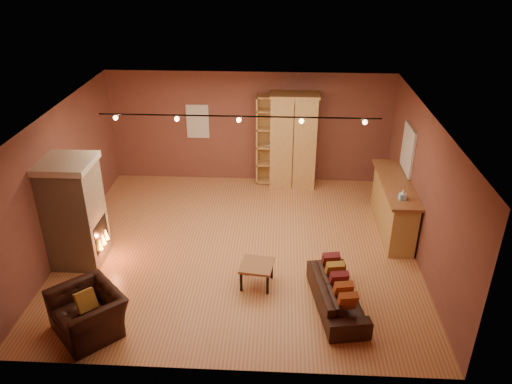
# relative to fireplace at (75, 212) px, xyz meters

# --- Properties ---
(floor) EXTENTS (7.00, 7.00, 0.00)m
(floor) POSITION_rel_fireplace_xyz_m (3.04, 0.60, -1.06)
(floor) COLOR #A7643B
(floor) RESTS_ON ground
(ceiling) EXTENTS (7.00, 7.00, 0.00)m
(ceiling) POSITION_rel_fireplace_xyz_m (3.04, 0.60, 1.74)
(ceiling) COLOR brown
(ceiling) RESTS_ON back_wall
(back_wall) EXTENTS (7.00, 0.02, 2.80)m
(back_wall) POSITION_rel_fireplace_xyz_m (3.04, 3.85, 0.34)
(back_wall) COLOR brown
(back_wall) RESTS_ON floor
(left_wall) EXTENTS (0.02, 6.50, 2.80)m
(left_wall) POSITION_rel_fireplace_xyz_m (-0.46, 0.60, 0.34)
(left_wall) COLOR brown
(left_wall) RESTS_ON floor
(right_wall) EXTENTS (0.02, 6.50, 2.80)m
(right_wall) POSITION_rel_fireplace_xyz_m (6.54, 0.60, 0.34)
(right_wall) COLOR brown
(right_wall) RESTS_ON floor
(fireplace) EXTENTS (1.01, 0.98, 2.12)m
(fireplace) POSITION_rel_fireplace_xyz_m (0.00, 0.00, 0.00)
(fireplace) COLOR tan
(fireplace) RESTS_ON floor
(back_window) EXTENTS (0.56, 0.04, 0.86)m
(back_window) POSITION_rel_fireplace_xyz_m (1.74, 3.83, 0.49)
(back_window) COLOR silver
(back_window) RESTS_ON back_wall
(bookcase) EXTENTS (0.93, 0.36, 2.28)m
(bookcase) POSITION_rel_fireplace_xyz_m (3.68, 3.73, 0.10)
(bookcase) COLOR tan
(bookcase) RESTS_ON floor
(armoire) EXTENTS (1.17, 0.67, 2.38)m
(armoire) POSITION_rel_fireplace_xyz_m (4.12, 3.55, 0.14)
(armoire) COLOR tan
(armoire) RESTS_ON floor
(bar_counter) EXTENTS (0.63, 2.36, 1.13)m
(bar_counter) POSITION_rel_fireplace_xyz_m (6.24, 1.48, -0.49)
(bar_counter) COLOR tan
(bar_counter) RESTS_ON floor
(tissue_box) EXTENTS (0.13, 0.13, 0.22)m
(tissue_box) POSITION_rel_fireplace_xyz_m (6.19, 0.72, 0.16)
(tissue_box) COLOR #95D2EE
(tissue_box) RESTS_ON bar_counter
(right_window) EXTENTS (0.05, 0.90, 1.00)m
(right_window) POSITION_rel_fireplace_xyz_m (6.51, 2.00, 0.59)
(right_window) COLOR silver
(right_window) RESTS_ON right_wall
(loveseat) EXTENTS (0.80, 1.83, 0.75)m
(loveseat) POSITION_rel_fireplace_xyz_m (4.84, -1.14, -0.70)
(loveseat) COLOR black
(loveseat) RESTS_ON floor
(armchair) EXTENTS (1.27, 1.28, 0.95)m
(armchair) POSITION_rel_fireplace_xyz_m (0.84, -1.93, -0.58)
(armchair) COLOR black
(armchair) RESTS_ON floor
(coffee_table) EXTENTS (0.64, 0.64, 0.43)m
(coffee_table) POSITION_rel_fireplace_xyz_m (3.45, -0.60, -0.69)
(coffee_table) COLOR #945B35
(coffee_table) RESTS_ON floor
(track_rail) EXTENTS (5.20, 0.09, 0.13)m
(track_rail) POSITION_rel_fireplace_xyz_m (3.04, 0.80, 1.63)
(track_rail) COLOR black
(track_rail) RESTS_ON ceiling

